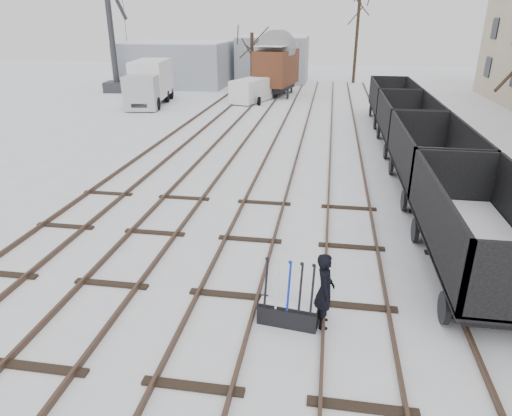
{
  "coord_description": "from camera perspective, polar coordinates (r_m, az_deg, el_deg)",
  "views": [
    {
      "loc": [
        2.14,
        -9.09,
        6.18
      ],
      "look_at": [
        0.24,
        2.69,
        1.2
      ],
      "focal_mm": 32.0,
      "sensor_mm": 36.0,
      "label": 1
    }
  ],
  "objects": [
    {
      "name": "panel_van",
      "position": [
        37.07,
        -0.61,
        14.51
      ],
      "size": [
        2.97,
        4.43,
        1.8
      ],
      "rotation": [
        0.0,
        0.0,
        -0.32
      ],
      "color": "white",
      "rests_on": "ground"
    },
    {
      "name": "freight_wagon_c",
      "position": [
        24.51,
        18.27,
        9.25
      ],
      "size": [
        2.49,
        6.23,
        2.54
      ],
      "color": "black",
      "rests_on": "ground"
    },
    {
      "name": "tracks",
      "position": [
        23.66,
        3.72,
        7.65
      ],
      "size": [
        13.9,
        52.0,
        0.16
      ],
      "color": "black",
      "rests_on": "ground"
    },
    {
      "name": "crane",
      "position": [
        44.45,
        -17.14,
        17.17
      ],
      "size": [
        2.27,
        6.01,
        10.15
      ],
      "rotation": [
        0.0,
        0.0,
        0.13
      ],
      "color": "#2C2C31",
      "rests_on": "ground"
    },
    {
      "name": "shed_right",
      "position": [
        49.63,
        2.15,
        18.08
      ],
      "size": [
        7.0,
        6.0,
        4.5
      ],
      "color": "#949BA7",
      "rests_on": "ground"
    },
    {
      "name": "freight_wagon_b",
      "position": [
        18.41,
        20.95,
        4.7
      ],
      "size": [
        2.49,
        6.23,
        2.54
      ],
      "color": "black",
      "rests_on": "ground"
    },
    {
      "name": "freight_wagon_a",
      "position": [
        12.62,
        26.1,
        -4.19
      ],
      "size": [
        2.49,
        6.23,
        2.54
      ],
      "color": "black",
      "rests_on": "ground"
    },
    {
      "name": "ground",
      "position": [
        11.2,
        -3.45,
        -10.89
      ],
      "size": [
        120.0,
        120.0,
        0.0
      ],
      "primitive_type": "plane",
      "color": "white",
      "rests_on": "ground"
    },
    {
      "name": "lorry",
      "position": [
        36.83,
        -13.2,
        15.03
      ],
      "size": [
        3.0,
        7.32,
        3.23
      ],
      "rotation": [
        0.0,
        0.0,
        0.14
      ],
      "color": "black",
      "rests_on": "ground"
    },
    {
      "name": "freight_wagon_d",
      "position": [
        30.73,
        16.63,
        11.97
      ],
      "size": [
        2.49,
        6.23,
        2.54
      ],
      "color": "black",
      "rests_on": "ground"
    },
    {
      "name": "ground_frame",
      "position": [
        10.15,
        4.04,
        -12.91
      ],
      "size": [
        1.34,
        0.58,
        1.49
      ],
      "rotation": [
        0.0,
        0.0,
        -0.13
      ],
      "color": "black",
      "rests_on": "ground"
    },
    {
      "name": "box_van_wagon",
      "position": [
        40.48,
        2.57,
        17.27
      ],
      "size": [
        3.73,
        5.81,
        4.13
      ],
      "rotation": [
        0.0,
        0.0,
        -0.17
      ],
      "color": "black",
      "rests_on": "ground"
    },
    {
      "name": "shed_left",
      "position": [
        47.74,
        -9.79,
        17.37
      ],
      "size": [
        10.0,
        8.0,
        4.1
      ],
      "color": "#949BA7",
      "rests_on": "ground"
    },
    {
      "name": "tree_far_right",
      "position": [
        49.55,
        12.44,
        19.78
      ],
      "size": [
        0.3,
        0.3,
        8.25
      ],
      "primitive_type": "cylinder",
      "color": "black",
      "rests_on": "ground"
    },
    {
      "name": "worker",
      "position": [
        9.89,
        8.58,
        -10.15
      ],
      "size": [
        0.45,
        0.66,
        1.72
      ],
      "primitive_type": "imported",
      "rotation": [
        0.0,
        0.0,
        1.64
      ],
      "color": "black",
      "rests_on": "ground"
    },
    {
      "name": "tree_far_left",
      "position": [
        42.44,
        -0.51,
        17.7
      ],
      "size": [
        0.3,
        0.3,
        5.04
      ],
      "primitive_type": "cylinder",
      "color": "black",
      "rests_on": "ground"
    }
  ]
}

